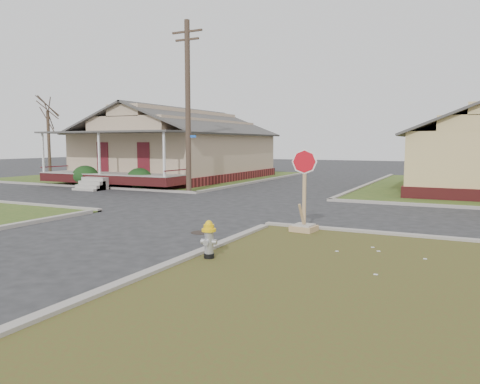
% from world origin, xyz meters
% --- Properties ---
extents(ground, '(120.00, 120.00, 0.00)m').
position_xyz_m(ground, '(0.00, 0.00, 0.00)').
color(ground, '#242426').
rests_on(ground, ground).
extents(verge_far_left, '(19.00, 19.00, 0.05)m').
position_xyz_m(verge_far_left, '(-13.00, 18.00, 0.03)').
color(verge_far_left, '#334F1C').
rests_on(verge_far_left, ground).
extents(curbs, '(80.00, 40.00, 0.12)m').
position_xyz_m(curbs, '(0.00, 5.00, 0.00)').
color(curbs, '#9B938C').
rests_on(curbs, ground).
extents(manhole, '(0.64, 0.64, 0.01)m').
position_xyz_m(manhole, '(2.20, -0.50, 0.01)').
color(manhole, black).
rests_on(manhole, ground).
extents(corner_house, '(10.10, 15.50, 5.30)m').
position_xyz_m(corner_house, '(-10.00, 16.68, 2.28)').
color(corner_house, maroon).
rests_on(corner_house, ground).
extents(utility_pole, '(1.80, 0.28, 9.00)m').
position_xyz_m(utility_pole, '(-4.20, 8.90, 4.66)').
color(utility_pole, '#3A2A21').
rests_on(utility_pole, ground).
extents(tree_far_left, '(0.22, 0.22, 4.90)m').
position_xyz_m(tree_far_left, '(-18.00, 12.00, 2.50)').
color(tree_far_left, '#3A2A21').
rests_on(tree_far_left, verge_far_left).
extents(fire_hydrant, '(0.32, 0.32, 0.87)m').
position_xyz_m(fire_hydrant, '(4.04, -3.24, 0.53)').
color(fire_hydrant, black).
rests_on(fire_hydrant, ground).
extents(stop_sign, '(0.69, 0.67, 2.43)m').
position_xyz_m(stop_sign, '(4.93, 0.83, 0.57)').
color(stop_sign, tan).
rests_on(stop_sign, ground).
extents(hedge_left, '(1.57, 1.28, 1.20)m').
position_xyz_m(hedge_left, '(-11.56, 8.91, 0.65)').
color(hedge_left, '#163B15').
rests_on(hedge_left, verge_far_left).
extents(hedge_right, '(1.50, 1.23, 1.15)m').
position_xyz_m(hedge_right, '(-7.80, 9.31, 0.62)').
color(hedge_right, '#163B15').
rests_on(hedge_right, verge_far_left).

